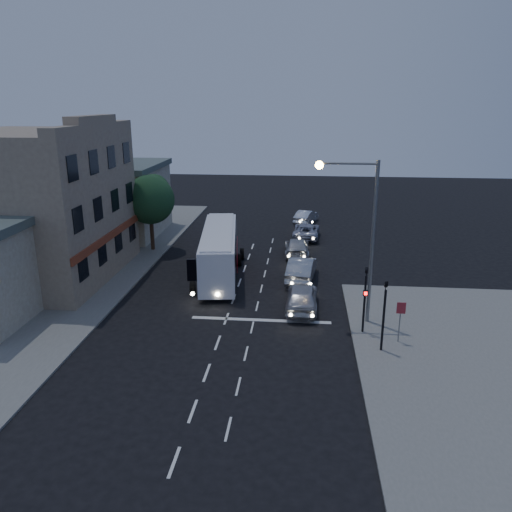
# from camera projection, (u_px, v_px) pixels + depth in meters

# --- Properties ---
(ground) EXTENTS (120.00, 120.00, 0.00)m
(ground) POSITION_uv_depth(u_px,v_px,m) (221.00, 334.00, 26.83)
(ground) COLOR black
(sidewalk_near) EXTENTS (12.00, 24.00, 0.12)m
(sidewalk_near) POSITION_uv_depth(u_px,v_px,m) (499.00, 386.00, 21.83)
(sidewalk_near) COLOR slate
(sidewalk_near) RESTS_ON ground
(sidewalk_far) EXTENTS (12.00, 50.00, 0.12)m
(sidewalk_far) POSITION_uv_depth(u_px,v_px,m) (59.00, 276.00, 35.59)
(sidewalk_far) COLOR slate
(sidewalk_far) RESTS_ON ground
(road_markings) EXTENTS (8.00, 30.55, 0.01)m
(road_markings) POSITION_uv_depth(u_px,v_px,m) (251.00, 310.00, 29.86)
(road_markings) COLOR silver
(road_markings) RESTS_ON ground
(tour_bus) EXTENTS (3.65, 11.20, 3.37)m
(tour_bus) POSITION_uv_depth(u_px,v_px,m) (219.00, 251.00, 35.41)
(tour_bus) COLOR white
(tour_bus) RESTS_ON ground
(car_suv) EXTENTS (2.00, 4.73, 1.60)m
(car_suv) POSITION_uv_depth(u_px,v_px,m) (302.00, 297.00, 29.81)
(car_suv) COLOR #BCBCC0
(car_suv) RESTS_ON ground
(car_sedan_a) EXTENTS (2.21, 5.04, 1.61)m
(car_sedan_a) POSITION_uv_depth(u_px,v_px,m) (301.00, 269.00, 34.76)
(car_sedan_a) COLOR #AEB0B5
(car_sedan_a) RESTS_ON ground
(car_sedan_b) EXTENTS (2.05, 4.77, 1.37)m
(car_sedan_b) POSITION_uv_depth(u_px,v_px,m) (297.00, 247.00, 40.33)
(car_sedan_b) COLOR #BABABA
(car_sedan_b) RESTS_ON ground
(car_sedan_c) EXTENTS (2.55, 5.05, 1.37)m
(car_sedan_c) POSITION_uv_depth(u_px,v_px,m) (306.00, 231.00, 45.41)
(car_sedan_c) COLOR #AAACBC
(car_sedan_c) RESTS_ON ground
(car_extra) EXTENTS (2.64, 4.33, 1.35)m
(car_extra) POSITION_uv_depth(u_px,v_px,m) (306.00, 217.00, 51.00)
(car_extra) COLOR silver
(car_extra) RESTS_ON ground
(traffic_signal_main) EXTENTS (0.25, 0.35, 4.10)m
(traffic_signal_main) POSITION_uv_depth(u_px,v_px,m) (365.00, 292.00, 26.16)
(traffic_signal_main) COLOR black
(traffic_signal_main) RESTS_ON sidewalk_near
(traffic_signal_side) EXTENTS (0.18, 0.15, 4.10)m
(traffic_signal_side) POSITION_uv_depth(u_px,v_px,m) (384.00, 307.00, 24.22)
(traffic_signal_side) COLOR black
(traffic_signal_side) RESTS_ON sidewalk_near
(regulatory_sign) EXTENTS (0.45, 0.12, 2.20)m
(regulatory_sign) POSITION_uv_depth(u_px,v_px,m) (400.00, 315.00, 25.29)
(regulatory_sign) COLOR slate
(regulatory_sign) RESTS_ON sidewalk_near
(streetlight) EXTENTS (3.32, 0.44, 9.00)m
(streetlight) POSITION_uv_depth(u_px,v_px,m) (361.00, 224.00, 26.55)
(streetlight) COLOR slate
(streetlight) RESTS_ON sidewalk_near
(main_building) EXTENTS (10.12, 12.00, 11.00)m
(main_building) POSITION_uv_depth(u_px,v_px,m) (37.00, 205.00, 34.16)
(main_building) COLOR #7F6A58
(main_building) RESTS_ON sidewalk_far
(low_building_north) EXTENTS (9.40, 9.40, 6.50)m
(low_building_north) POSITION_uv_depth(u_px,v_px,m) (111.00, 198.00, 46.05)
(low_building_north) COLOR gray
(low_building_north) RESTS_ON sidewalk_far
(street_tree) EXTENTS (4.00, 4.00, 6.20)m
(street_tree) POSITION_uv_depth(u_px,v_px,m) (150.00, 197.00, 40.51)
(street_tree) COLOR black
(street_tree) RESTS_ON sidewalk_far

